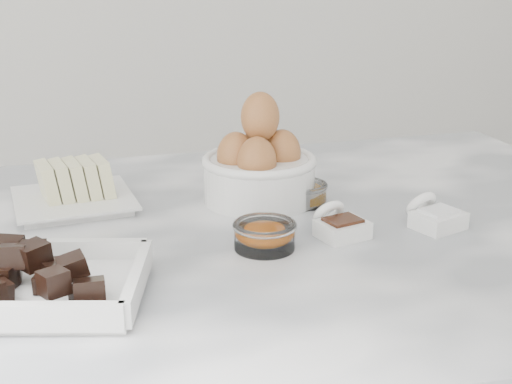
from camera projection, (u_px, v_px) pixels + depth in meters
marble_slab at (248, 243)px, 0.95m from camera, size 1.20×0.80×0.04m
chocolate_dish at (37, 278)px, 0.75m from camera, size 0.26×0.22×0.06m
butter_plate at (70, 190)px, 1.02m from camera, size 0.18×0.18×0.07m
sugar_ramekin at (262, 185)px, 1.04m from camera, size 0.07×0.07×0.04m
egg_bowl at (259, 166)px, 1.04m from camera, size 0.17×0.17×0.16m
honey_bowl at (302, 193)px, 1.04m from camera, size 0.07×0.07×0.03m
zest_bowl at (265, 234)px, 0.88m from camera, size 0.08×0.08×0.03m
vanilla_spoon at (339, 224)px, 0.92m from camera, size 0.07×0.08×0.05m
salt_spoon at (434, 216)px, 0.95m from camera, size 0.08×0.09×0.05m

